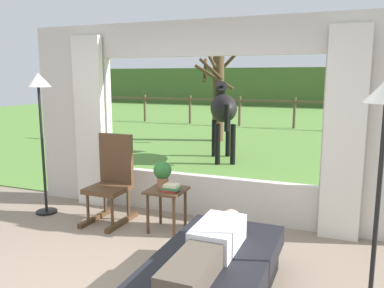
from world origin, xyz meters
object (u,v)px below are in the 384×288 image
object	(u,v)px
recliner_sofa	(212,278)
side_table	(167,197)
potted_plant	(163,172)
pasture_tree	(217,92)
book_stack	(171,188)
reclining_person	(210,246)
horse	(223,109)
rocking_chair	(112,179)
floor_lamp_left	(39,101)
floor_lamp_right	(384,127)

from	to	relation	value
recliner_sofa	side_table	xyz separation A→B (m)	(-1.00, 1.27, 0.21)
potted_plant	pasture_tree	size ratio (longest dim) A/B	0.10
book_stack	pasture_tree	size ratio (longest dim) A/B	0.06
recliner_sofa	reclining_person	world-z (taller)	reclining_person
potted_plant	horse	distance (m)	4.12
book_stack	side_table	bearing A→B (deg)	145.49
rocking_chair	side_table	distance (m)	0.82
horse	pasture_tree	bearing A→B (deg)	87.25
floor_lamp_left	floor_lamp_right	bearing A→B (deg)	-13.19
floor_lamp_right	pasture_tree	size ratio (longest dim) A/B	0.55
book_stack	pasture_tree	distance (m)	6.84
side_table	book_stack	distance (m)	0.17
rocking_chair	floor_lamp_left	distance (m)	1.41
side_table	pasture_tree	distance (m)	6.78
rocking_chair	side_table	xyz separation A→B (m)	(0.81, -0.07, -0.12)
reclining_person	horse	size ratio (longest dim) A/B	0.80
floor_lamp_left	horse	distance (m)	4.36
floor_lamp_right	horse	size ratio (longest dim) A/B	1.03
potted_plant	book_stack	distance (m)	0.25
reclining_person	floor_lamp_left	bearing A→B (deg)	155.80
rocking_chair	floor_lamp_right	bearing A→B (deg)	-17.95
reclining_person	recliner_sofa	bearing A→B (deg)	90.31
side_table	horse	bearing A→B (deg)	97.81
reclining_person	rocking_chair	xyz separation A→B (m)	(-1.81, 1.39, 0.02)
reclining_person	side_table	xyz separation A→B (m)	(-1.00, 1.32, -0.10)
floor_lamp_right	pasture_tree	bearing A→B (deg)	116.07
side_table	reclining_person	bearing A→B (deg)	-52.80
reclining_person	side_table	world-z (taller)	reclining_person
side_table	recliner_sofa	bearing A→B (deg)	-51.72
recliner_sofa	pasture_tree	size ratio (longest dim) A/B	0.51
floor_lamp_left	horse	size ratio (longest dim) A/B	1.06
book_stack	rocking_chair	bearing A→B (deg)	171.47
reclining_person	pasture_tree	size ratio (longest dim) A/B	0.43
book_stack	floor_lamp_left	world-z (taller)	floor_lamp_left
horse	reclining_person	bearing A→B (deg)	-97.39
reclining_person	side_table	distance (m)	1.66
pasture_tree	floor_lamp_right	bearing A→B (deg)	-63.93
pasture_tree	potted_plant	bearing A→B (deg)	-77.82
reclining_person	floor_lamp_right	distance (m)	1.58
recliner_sofa	side_table	world-z (taller)	side_table
recliner_sofa	horse	distance (m)	5.69
book_stack	potted_plant	bearing A→B (deg)	144.35
book_stack	horse	world-z (taller)	horse
floor_lamp_left	rocking_chair	bearing A→B (deg)	6.51
book_stack	horse	xyz separation A→B (m)	(-0.65, 4.18, 0.59)
floor_lamp_right	rocking_chair	bearing A→B (deg)	160.72
horse	floor_lamp_right	bearing A→B (deg)	-85.00
floor_lamp_left	floor_lamp_right	distance (m)	4.11
recliner_sofa	reclining_person	bearing A→B (deg)	-89.69
side_table	book_stack	bearing A→B (deg)	-34.51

